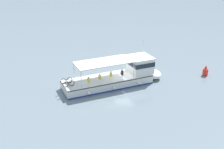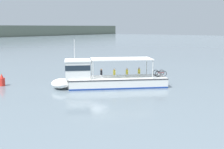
# 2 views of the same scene
# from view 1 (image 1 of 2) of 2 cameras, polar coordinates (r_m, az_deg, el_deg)

# --- Properties ---
(ground_plane) EXTENTS (400.00, 400.00, 0.00)m
(ground_plane) POSITION_cam_1_polar(r_m,az_deg,el_deg) (35.74, 2.89, -1.69)
(ground_plane) COLOR slate
(ferry_main) EXTENTS (11.19, 11.16, 5.32)m
(ferry_main) POSITION_cam_1_polar(r_m,az_deg,el_deg) (35.13, 1.52, -0.31)
(ferry_main) COLOR white
(ferry_main) RESTS_ON ground
(channel_buoy) EXTENTS (0.70, 0.70, 1.40)m
(channel_buoy) POSITION_cam_1_polar(r_m,az_deg,el_deg) (39.59, 17.99, 0.61)
(channel_buoy) COLOR red
(channel_buoy) RESTS_ON ground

